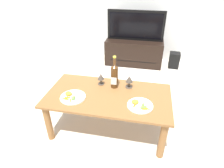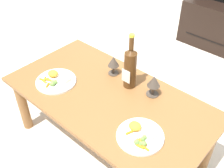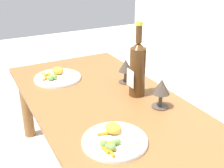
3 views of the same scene
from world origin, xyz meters
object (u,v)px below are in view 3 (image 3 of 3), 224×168
wine_bottle (138,67)px  dinner_plate_right (115,140)px  goblet_left (126,67)px  dining_table (105,113)px  goblet_right (161,88)px  dinner_plate_left (57,77)px

wine_bottle → dinner_plate_right: bearing=-43.4°
wine_bottle → goblet_left: size_ratio=2.74×
dining_table → wine_bottle: bearing=78.4°
goblet_right → dinner_plate_right: 0.36m
dining_table → dinner_plate_right: 0.38m
goblet_left → dinner_plate_left: bearing=-124.6°
wine_bottle → goblet_right: 0.17m
dinner_plate_right → dinner_plate_left: bearing=180.0°
goblet_left → goblet_right: 0.33m
wine_bottle → dinner_plate_left: size_ratio=1.41×
goblet_right → dinner_plate_right: size_ratio=0.56×
wine_bottle → goblet_left: (-0.16, 0.03, -0.06)m
wine_bottle → dinner_plate_left: wine_bottle is taller
dining_table → dinner_plate_right: dinner_plate_right is taller
goblet_right → goblet_left: bearing=180.0°
goblet_left → goblet_right: goblet_right is taller
dining_table → wine_bottle: size_ratio=3.52×
dining_table → dinner_plate_left: (-0.35, -0.13, 0.09)m
goblet_left → goblet_right: (0.33, 0.00, 0.00)m
wine_bottle → goblet_right: wine_bottle is taller
goblet_left → goblet_right: size_ratio=0.95×
dining_table → goblet_left: size_ratio=9.67×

